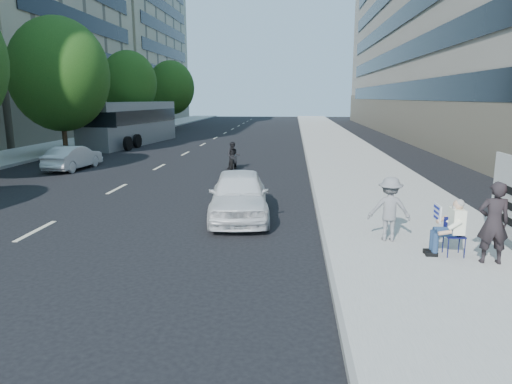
# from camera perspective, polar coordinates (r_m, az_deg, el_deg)

# --- Properties ---
(ground) EXTENTS (160.00, 160.00, 0.00)m
(ground) POSITION_cam_1_polar(r_m,az_deg,el_deg) (10.40, 0.87, -8.87)
(ground) COLOR black
(ground) RESTS_ON ground
(near_sidewalk) EXTENTS (5.00, 120.00, 0.15)m
(near_sidewalk) POSITION_cam_1_polar(r_m,az_deg,el_deg) (30.12, 11.06, 4.69)
(near_sidewalk) COLOR #9E9B94
(near_sidewalk) RESTS_ON ground
(far_sidewalk) EXTENTS (4.50, 120.00, 0.15)m
(far_sidewalk) POSITION_cam_1_polar(r_m,az_deg,el_deg) (34.61, -25.63, 4.65)
(far_sidewalk) COLOR #9E9B94
(far_sidewalk) RESTS_ON ground
(far_bldg_north) EXTENTS (22.00, 28.00, 28.00)m
(far_bldg_north) POSITION_cam_1_polar(r_m,az_deg,el_deg) (78.67, -19.38, 18.67)
(far_bldg_north) COLOR tan
(far_bldg_north) RESTS_ON ground
(near_building) EXTENTS (14.00, 70.00, 20.00)m
(near_building) POSITION_cam_1_polar(r_m,az_deg,el_deg) (45.26, 27.31, 18.55)
(near_building) COLOR gray
(near_building) RESTS_ON ground
(tree_far_c) EXTENTS (6.00, 6.00, 8.47)m
(tree_far_c) POSITION_cam_1_polar(r_m,az_deg,el_deg) (31.23, -23.35, 13.31)
(tree_far_c) COLOR #382616
(tree_far_c) RESTS_ON ground
(tree_far_d) EXTENTS (4.80, 4.80, 7.65)m
(tree_far_d) POSITION_cam_1_polar(r_m,az_deg,el_deg) (42.24, -15.61, 12.99)
(tree_far_d) COLOR #382616
(tree_far_d) RESTS_ON ground
(tree_far_e) EXTENTS (5.40, 5.40, 7.89)m
(tree_far_e) POSITION_cam_1_polar(r_m,az_deg,el_deg) (55.61, -10.56, 12.71)
(tree_far_e) COLOR #382616
(tree_far_e) RESTS_ON ground
(seated_protester) EXTENTS (0.83, 1.12, 1.31)m
(seated_protester) POSITION_cam_1_polar(r_m,az_deg,el_deg) (11.14, 23.09, -3.72)
(seated_protester) COLOR #121551
(seated_protester) RESTS_ON near_sidewalk
(jogger) EXTENTS (1.08, 0.67, 1.61)m
(jogger) POSITION_cam_1_polar(r_m,az_deg,el_deg) (11.77, 16.34, -2.05)
(jogger) COLOR slate
(jogger) RESTS_ON near_sidewalk
(pedestrian_woman) EXTENTS (0.68, 0.46, 1.79)m
(pedestrian_woman) POSITION_cam_1_polar(r_m,az_deg,el_deg) (10.96, 27.55, -3.42)
(pedestrian_woman) COLOR black
(pedestrian_woman) RESTS_ON near_sidewalk
(white_sedan_near) EXTENTS (2.20, 4.51, 1.48)m
(white_sedan_near) POSITION_cam_1_polar(r_m,az_deg,el_deg) (14.00, -2.16, -0.30)
(white_sedan_near) COLOR white
(white_sedan_near) RESTS_ON ground
(white_sedan_mid) EXTENTS (1.63, 3.84, 1.23)m
(white_sedan_mid) POSITION_cam_1_polar(r_m,az_deg,el_deg) (25.41, -21.89, 4.01)
(white_sedan_mid) COLOR silver
(white_sedan_mid) RESTS_ON ground
(motorcycle) EXTENTS (0.74, 2.05, 1.42)m
(motorcycle) POSITION_cam_1_polar(r_m,az_deg,el_deg) (23.60, -2.86, 4.37)
(motorcycle) COLOR black
(motorcycle) RESTS_ON ground
(bus) EXTENTS (3.97, 12.30, 3.30)m
(bus) POSITION_cam_1_polar(r_m,az_deg,el_deg) (37.78, -15.26, 8.26)
(bus) COLOR slate
(bus) RESTS_ON ground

